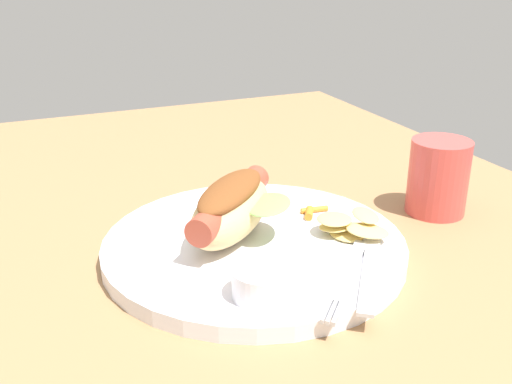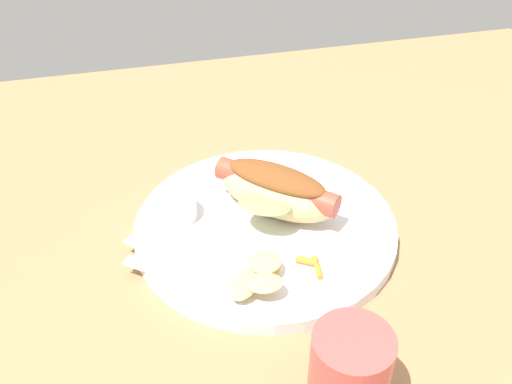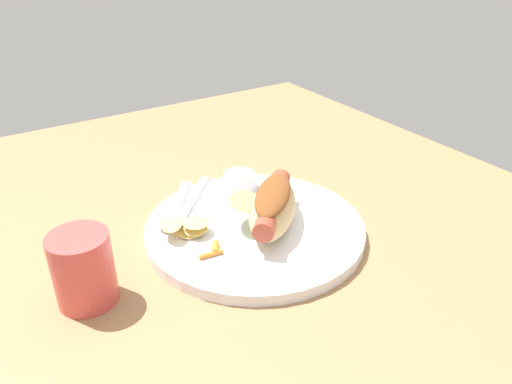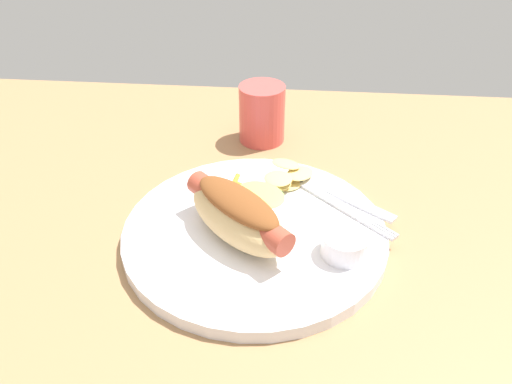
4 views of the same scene
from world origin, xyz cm
name	(u,v)px [view 1 (image 1 of 4)]	position (x,y,z in cm)	size (l,w,h in cm)	color
ground_plane	(220,255)	(0.00, 0.00, -0.90)	(120.00, 90.00, 1.80)	#9E754C
plate	(254,246)	(-2.57, -2.75, 0.80)	(30.29, 30.29, 1.60)	white
hot_dog	(232,206)	(-0.91, -1.04, 4.82)	(14.49, 14.23, 5.89)	#DBB77A
sauce_ramekin	(262,283)	(-12.50, 0.82, 2.88)	(5.04, 5.04, 2.56)	white
fork	(347,276)	(-12.85, -7.26, 1.80)	(11.42, 10.78, 0.40)	silver
knife	(370,273)	(-13.15, -9.44, 1.78)	(13.72, 1.40, 0.36)	silver
chips_pile	(349,226)	(-5.66, -11.85, 2.73)	(7.49, 7.31, 2.39)	#E2C46E
carrot_garnish	(312,212)	(0.19, -10.82, 1.98)	(2.82, 3.63, 0.86)	orange
drinking_cup	(438,177)	(-1.46, -26.21, 4.35)	(6.81, 6.81, 8.69)	#D84C47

